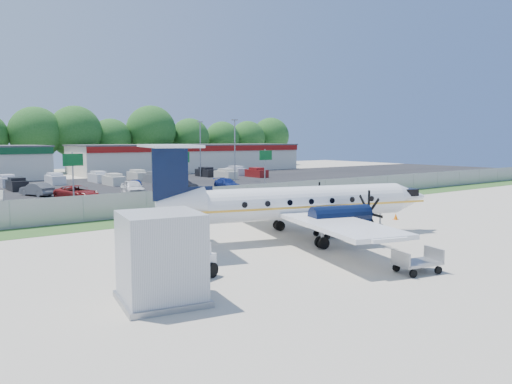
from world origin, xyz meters
TOP-DOWN VIEW (x-y plane):
  - ground at (0.00, 0.00)m, footprint 170.00×170.00m
  - grass_verge at (0.00, 12.00)m, footprint 170.00×4.00m
  - access_road at (0.00, 19.00)m, footprint 170.00×8.00m
  - parking_lot at (0.00, 40.00)m, footprint 170.00×32.00m
  - perimeter_fence at (0.00, 14.00)m, footprint 120.00×0.06m
  - building_east at (26.00, 61.98)m, footprint 44.40×12.40m
  - sign_left at (-8.00, 22.91)m, footprint 1.80×0.26m
  - sign_mid at (3.00, 22.91)m, footprint 1.80×0.26m
  - sign_right at (14.00, 22.91)m, footprint 1.80×0.26m
  - light_pole_ne at (20.00, 38.00)m, footprint 0.90×0.35m
  - light_pole_se at (20.00, 48.00)m, footprint 0.90×0.35m
  - tree_line at (0.00, 74.00)m, footprint 112.00×6.00m
  - aircraft at (-1.25, -0.23)m, footprint 19.09×18.65m
  - pushback_tug at (-11.42, -3.92)m, footprint 3.26×2.82m
  - baggage_cart_near at (0.73, -0.98)m, footprint 2.31×1.60m
  - baggage_cart_far at (-2.29, -9.46)m, footprint 2.30×1.67m
  - service_container at (-13.55, -6.17)m, footprint 3.57×3.57m
  - cone_nose at (9.55, 0.86)m, footprint 0.35×0.35m
  - cone_starboard_wing at (4.95, 7.33)m, footprint 0.37×0.37m
  - road_car_mid at (1.44, 20.19)m, footprint 5.19×3.06m
  - road_car_east at (33.80, 17.69)m, footprint 4.99×3.16m
  - parked_car_b at (-6.11, 28.28)m, footprint 3.83×5.75m
  - parked_car_c at (0.08, 28.70)m, footprint 2.85×5.28m
  - parked_car_d at (6.84, 29.75)m, footprint 2.51×4.24m
  - parked_car_e at (12.24, 28.44)m, footprint 2.42×4.79m
  - parked_car_f at (-8.49, 34.53)m, footprint 2.94×4.64m
  - parked_car_g at (2.70, 34.20)m, footprint 2.86×4.38m
  - far_parking_rows at (0.00, 45.00)m, footprint 56.00×10.00m

SIDE VIEW (x-z plane):
  - ground at x=0.00m, z-range 0.00..0.00m
  - tree_line at x=0.00m, z-range -7.00..7.00m
  - road_car_mid at x=1.44m, z-range -0.68..0.68m
  - road_car_east at x=33.80m, z-range -0.67..0.67m
  - parked_car_b at x=-6.11m, z-range -0.73..0.73m
  - parked_car_c at x=0.08m, z-range -0.85..0.85m
  - parked_car_d at x=6.84m, z-range -0.66..0.66m
  - parked_car_e at x=12.24m, z-range -0.67..0.67m
  - parked_car_f at x=-8.49m, z-range -0.72..0.72m
  - parked_car_g at x=2.70m, z-range -0.69..0.69m
  - far_parking_rows at x=0.00m, z-range -0.80..0.80m
  - grass_verge at x=0.00m, z-range 0.00..0.02m
  - access_road at x=0.00m, z-range 0.00..0.02m
  - parking_lot at x=0.00m, z-range 0.00..0.02m
  - cone_nose at x=9.55m, z-range -0.01..0.48m
  - cone_starboard_wing at x=4.95m, z-range -0.01..0.51m
  - baggage_cart_far at x=-2.29m, z-range -0.04..1.05m
  - baggage_cart_near at x=0.73m, z-range -0.04..1.08m
  - pushback_tug at x=-11.42m, z-range -0.03..1.51m
  - perimeter_fence at x=0.00m, z-range 0.01..2.00m
  - service_container at x=-13.55m, z-range -0.11..3.30m
  - aircraft at x=-1.25m, z-range -0.66..5.17m
  - building_east at x=26.00m, z-range 0.01..5.25m
  - sign_left at x=-8.00m, z-range 1.11..6.11m
  - sign_mid at x=3.00m, z-range 1.11..6.11m
  - sign_right at x=14.00m, z-range 1.11..6.11m
  - light_pole_ne at x=20.00m, z-range 0.69..9.78m
  - light_pole_se at x=20.00m, z-range 0.69..9.78m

